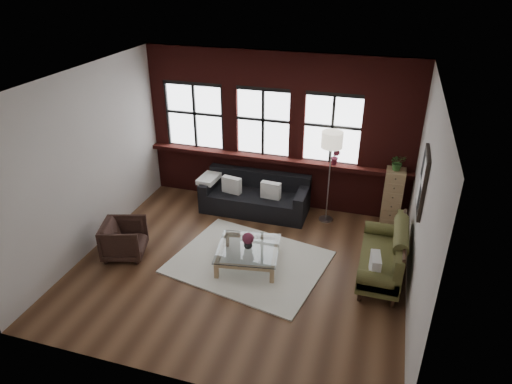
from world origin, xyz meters
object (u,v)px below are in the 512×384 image
(vase, at_px, (248,244))
(drawer_chest, at_px, (392,197))
(floor_lamp, at_px, (329,175))
(dark_sofa, at_px, (255,194))
(vintage_settee, at_px, (381,254))
(armchair, at_px, (124,239))
(coffee_table, at_px, (248,256))

(vase, bearing_deg, drawer_chest, 42.84)
(vase, bearing_deg, floor_lamp, 60.87)
(dark_sofa, bearing_deg, drawer_chest, 6.00)
(vintage_settee, distance_m, armchair, 4.42)
(armchair, xyz_separation_m, floor_lamp, (3.24, 2.24, 0.69))
(vase, bearing_deg, vintage_settee, 8.40)
(dark_sofa, xyz_separation_m, floor_lamp, (1.49, 0.06, 0.62))
(armchair, relative_size, drawer_chest, 0.61)
(vintage_settee, relative_size, armchair, 2.33)
(dark_sofa, distance_m, drawer_chest, 2.73)
(dark_sofa, bearing_deg, floor_lamp, 2.29)
(vintage_settee, height_order, drawer_chest, drawer_chest)
(vase, bearing_deg, dark_sofa, 103.34)
(dark_sofa, distance_m, armchair, 2.79)
(dark_sofa, relative_size, floor_lamp, 1.07)
(vintage_settee, relative_size, drawer_chest, 1.43)
(dark_sofa, xyz_separation_m, vase, (0.43, -1.83, 0.02))
(vintage_settee, height_order, armchair, vintage_settee)
(armchair, bearing_deg, coffee_table, -97.71)
(vintage_settee, bearing_deg, coffee_table, -171.60)
(dark_sofa, relative_size, drawer_chest, 1.86)
(coffee_table, bearing_deg, vase, -135.00)
(vintage_settee, xyz_separation_m, floor_lamp, (-1.13, 1.57, 0.57))
(dark_sofa, bearing_deg, armchair, -128.80)
(dark_sofa, distance_m, vintage_settee, 3.02)
(dark_sofa, xyz_separation_m, drawer_chest, (2.71, 0.29, 0.19))
(vase, relative_size, drawer_chest, 0.13)
(coffee_table, distance_m, floor_lamp, 2.32)
(drawer_chest, bearing_deg, coffee_table, -137.16)
(vintage_settee, xyz_separation_m, armchair, (-4.36, -0.67, -0.12))
(coffee_table, xyz_separation_m, vase, (-0.00, -0.00, 0.25))
(floor_lamp, bearing_deg, dark_sofa, -177.71)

